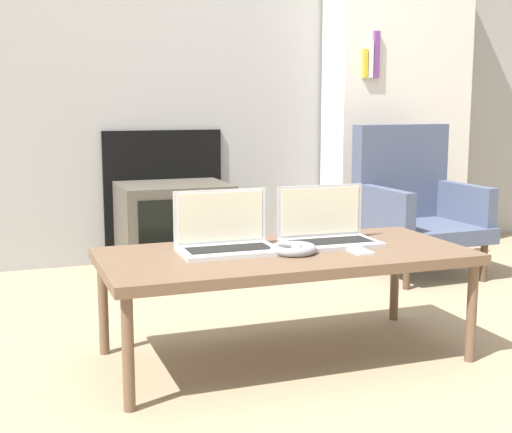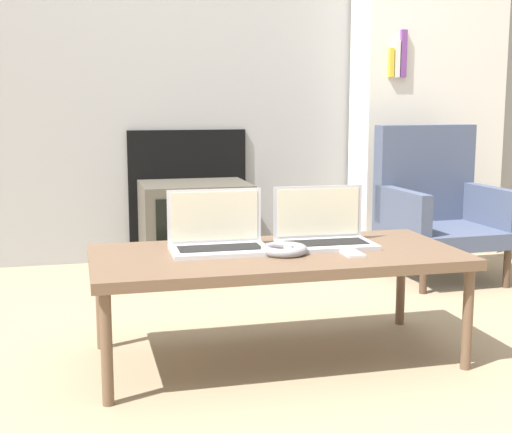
{
  "view_description": "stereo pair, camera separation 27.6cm",
  "coord_description": "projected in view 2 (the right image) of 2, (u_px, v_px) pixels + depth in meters",
  "views": [
    {
      "loc": [
        -0.93,
        -2.13,
        0.91
      ],
      "look_at": [
        0.0,
        0.43,
        0.47
      ],
      "focal_mm": 50.0,
      "sensor_mm": 36.0,
      "label": 1
    },
    {
      "loc": [
        -0.67,
        -2.22,
        0.91
      ],
      "look_at": [
        0.0,
        0.43,
        0.47
      ],
      "focal_mm": 50.0,
      "sensor_mm": 36.0,
      "label": 2
    }
  ],
  "objects": [
    {
      "name": "wall_back",
      "position": [
        193.0,
        34.0,
        4.02
      ],
      "size": [
        7.0,
        0.08,
        2.6
      ],
      "color": "#999999",
      "rests_on": "ground_plane"
    },
    {
      "name": "laptop_left",
      "position": [
        218.0,
        237.0,
        2.51
      ],
      "size": [
        0.34,
        0.22,
        0.21
      ],
      "rotation": [
        0.0,
        0.0,
        -0.02
      ],
      "color": "silver",
      "rests_on": "table"
    },
    {
      "name": "ground_plane",
      "position": [
        287.0,
        371.0,
        2.43
      ],
      "size": [
        14.0,
        14.0,
        0.0
      ],
      "primitive_type": "plane",
      "color": "#998466"
    },
    {
      "name": "bookshelf",
      "position": [
        427.0,
        95.0,
        4.21
      ],
      "size": [
        0.86,
        0.32,
        1.89
      ],
      "color": "silver",
      "rests_on": "ground_plane"
    },
    {
      "name": "phone",
      "position": [
        350.0,
        253.0,
        2.46
      ],
      "size": [
        0.06,
        0.13,
        0.01
      ],
      "color": "silver",
      "rests_on": "table"
    },
    {
      "name": "tv",
      "position": [
        195.0,
        226.0,
        3.9
      ],
      "size": [
        0.58,
        0.48,
        0.47
      ],
      "color": "#4C473D",
      "rests_on": "ground_plane"
    },
    {
      "name": "armchair",
      "position": [
        436.0,
        203.0,
        3.71
      ],
      "size": [
        0.57,
        0.57,
        0.79
      ],
      "rotation": [
        0.0,
        0.0,
        0.04
      ],
      "color": "#47516B",
      "rests_on": "ground_plane"
    },
    {
      "name": "headphones",
      "position": [
        284.0,
        250.0,
        2.45
      ],
      "size": [
        0.16,
        0.16,
        0.03
      ],
      "color": "gray",
      "rests_on": "table"
    },
    {
      "name": "table",
      "position": [
        277.0,
        260.0,
        2.5
      ],
      "size": [
        1.29,
        0.6,
        0.39
      ],
      "color": "brown",
      "rests_on": "ground_plane"
    },
    {
      "name": "laptop_right",
      "position": [
        323.0,
        232.0,
        2.6
      ],
      "size": [
        0.35,
        0.22,
        0.21
      ],
      "rotation": [
        0.0,
        0.0,
        -0.02
      ],
      "color": "#B2B2B7",
      "rests_on": "table"
    }
  ]
}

